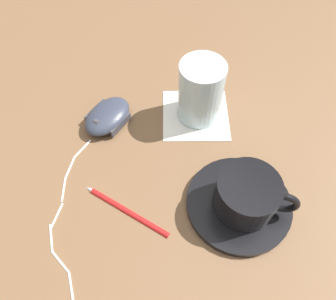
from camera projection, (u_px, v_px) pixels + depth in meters
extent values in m
plane|color=brown|center=(170.00, 167.00, 0.54)|extent=(3.00, 3.00, 0.00)
cylinder|color=black|center=(239.00, 204.00, 0.50)|extent=(0.16, 0.16, 0.01)
cylinder|color=black|center=(246.00, 195.00, 0.46)|extent=(0.09, 0.09, 0.06)
torus|color=black|center=(283.00, 203.00, 0.46)|extent=(0.04, 0.04, 0.05)
ellipsoid|color=#2D3342|center=(108.00, 116.00, 0.58)|extent=(0.10, 0.11, 0.03)
cylinder|color=#38383D|center=(97.00, 123.00, 0.56)|extent=(0.01, 0.01, 0.01)
cube|color=#38383D|center=(121.00, 125.00, 0.57)|extent=(0.03, 0.05, 0.01)
cube|color=#38383D|center=(95.00, 111.00, 0.59)|extent=(0.03, 0.05, 0.01)
cylinder|color=white|center=(82.00, 149.00, 0.56)|extent=(0.02, 0.04, 0.00)
cylinder|color=white|center=(70.00, 167.00, 0.54)|extent=(0.03, 0.03, 0.00)
cylinder|color=white|center=(63.00, 189.00, 0.51)|extent=(0.04, 0.02, 0.00)
cylinder|color=white|center=(56.00, 212.00, 0.49)|extent=(0.03, 0.03, 0.00)
cylinder|color=white|center=(51.00, 238.00, 0.47)|extent=(0.04, 0.01, 0.00)
cylinder|color=white|center=(60.00, 262.00, 0.45)|extent=(0.04, 0.02, 0.00)
cylinder|color=white|center=(71.00, 287.00, 0.43)|extent=(0.04, 0.01, 0.00)
sphere|color=white|center=(90.00, 140.00, 0.57)|extent=(0.00, 0.00, 0.00)
sphere|color=white|center=(74.00, 157.00, 0.55)|extent=(0.00, 0.00, 0.00)
sphere|color=white|center=(65.00, 178.00, 0.53)|extent=(0.00, 0.00, 0.00)
sphere|color=white|center=(61.00, 201.00, 0.50)|extent=(0.00, 0.00, 0.00)
sphere|color=white|center=(50.00, 225.00, 0.48)|extent=(0.00, 0.00, 0.00)
sphere|color=white|center=(52.00, 251.00, 0.46)|extent=(0.00, 0.00, 0.00)
sphere|color=white|center=(69.00, 272.00, 0.44)|extent=(0.00, 0.00, 0.00)
cube|color=silver|center=(195.00, 115.00, 0.60)|extent=(0.16, 0.16, 0.00)
cylinder|color=silver|center=(200.00, 91.00, 0.55)|extent=(0.08, 0.08, 0.11)
cylinder|color=#B21919|center=(129.00, 211.00, 0.49)|extent=(0.12, 0.08, 0.01)
cone|color=silver|center=(89.00, 188.00, 0.51)|extent=(0.01, 0.01, 0.01)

